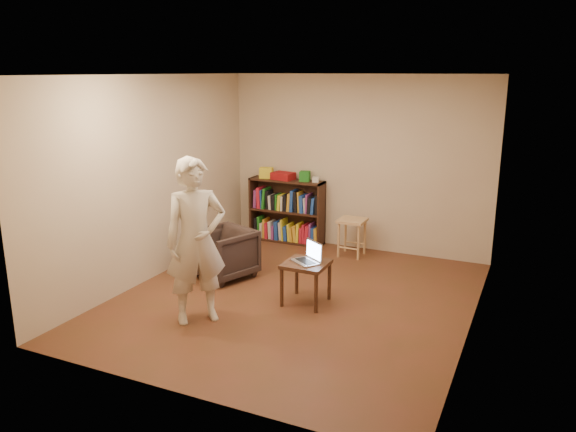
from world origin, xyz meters
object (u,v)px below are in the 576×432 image
at_px(side_table, 306,269).
at_px(stool, 352,226).
at_px(bookshelf, 287,214).
at_px(armchair, 223,253).
at_px(laptop, 309,257).
at_px(person, 196,241).

bearing_deg(side_table, stool, 92.19).
bearing_deg(bookshelf, side_table, -60.03).
height_order(armchair, side_table, armchair).
bearing_deg(laptop, side_table, -95.17).
xyz_separation_m(laptop, person, (-0.91, -0.94, 0.34)).
bearing_deg(laptop, stool, 127.49).
bearing_deg(bookshelf, laptop, -59.20).
xyz_separation_m(bookshelf, side_table, (1.23, -2.14, -0.02)).
bearing_deg(armchair, side_table, 7.03).
relative_size(bookshelf, person, 0.67).
distance_m(armchair, side_table, 1.36).
bearing_deg(stool, armchair, -128.66).
bearing_deg(bookshelf, person, -83.44).
distance_m(bookshelf, armchair, 1.81).
distance_m(stool, side_table, 1.89).
bearing_deg(person, side_table, -0.65).
height_order(stool, armchair, armchair).
relative_size(bookshelf, stool, 2.17).
bearing_deg(stool, bookshelf, 167.76).
distance_m(bookshelf, laptop, 2.46).
relative_size(laptop, person, 0.22).
relative_size(stool, laptop, 1.39).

